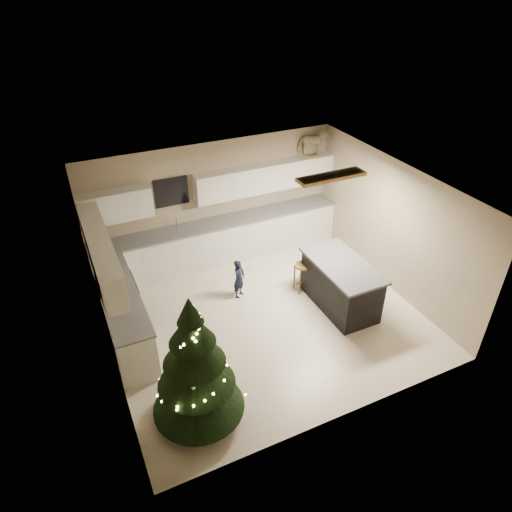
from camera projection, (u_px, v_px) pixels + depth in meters
name	position (u px, v px, depth m)	size (l,w,h in m)	color
ground_plane	(264.00, 316.00, 8.60)	(5.50, 5.50, 0.00)	beige
room_shell	(266.00, 236.00, 7.66)	(5.52, 5.02, 2.61)	tan
cabinetry	(187.00, 251.00, 9.11)	(5.50, 3.20, 2.00)	silver
island	(340.00, 285.00, 8.63)	(0.90, 1.70, 0.95)	black
bar_stool	(303.00, 271.00, 9.03)	(0.32, 0.32, 0.62)	olive
christmas_tree	(196.00, 372.00, 6.24)	(1.38, 1.33, 2.20)	#3F2816
toddler	(239.00, 279.00, 8.91)	(0.30, 0.20, 0.82)	black
rocking_horse	(313.00, 143.00, 9.93)	(0.71, 0.44, 0.58)	olive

